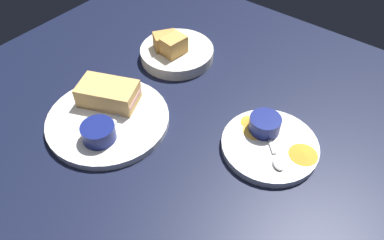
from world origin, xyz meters
TOP-DOWN VIEW (x-y plane):
  - ground_plane at (0.00, 0.00)cm, footprint 110.00×110.00cm
  - plate_sandwich_main at (-9.23, -10.82)cm, footprint 27.10×27.10cm
  - sandwich_half_near at (-12.62, -6.94)cm, footprint 14.94×12.09cm
  - ramekin_dark_sauce at (-5.99, -15.98)cm, footprint 7.05×7.05cm
  - spoon_by_dark_ramekin at (-7.30, -10.55)cm, footprint 3.77×9.93cm
  - plate_chips_companion at (22.80, 4.83)cm, footprint 20.17×20.17cm
  - ramekin_light_gravy at (19.77, 7.35)cm, footprint 6.70×6.70cm
  - spoon_by_gravy_ramekin at (26.00, 1.71)cm, footprint 8.10×7.95cm
  - plantain_chip_scatter at (22.86, 6.31)cm, footprint 19.78×7.97cm
  - bread_basket_rear at (-12.63, 16.79)cm, footprint 19.32×19.32cm

SIDE VIEW (x-z plane):
  - ground_plane at x=0.00cm, z-range -3.00..0.00cm
  - plate_sandwich_main at x=-9.23cm, z-range 0.00..1.60cm
  - plate_chips_companion at x=22.80cm, z-range 0.00..1.60cm
  - plantain_chip_scatter at x=22.86cm, z-range 1.60..2.20cm
  - spoon_by_dark_ramekin at x=-7.30cm, z-range 1.56..2.36cm
  - spoon_by_gravy_ramekin at x=26.00cm, z-range 1.56..2.36cm
  - bread_basket_rear at x=-12.63cm, z-range -1.70..5.97cm
  - ramekin_light_gravy at x=19.77cm, z-range 1.74..5.15cm
  - ramekin_dark_sauce at x=-5.99cm, z-range 1.74..5.31cm
  - sandwich_half_near at x=-12.62cm, z-range 1.60..6.40cm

